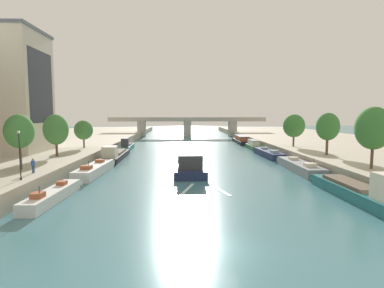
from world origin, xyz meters
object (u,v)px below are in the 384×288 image
object	(u,v)px
moored_boat_left_gap_after	(127,146)
tree_left_by_lamp	(84,130)
moored_boat_right_upstream	(241,140)
moored_boat_left_upstream	(54,195)
moored_boat_right_downstream	(268,153)
moored_boat_right_near	(299,166)
moored_boat_right_second	(253,145)
tree_right_end_of_row	(294,126)
tree_left_midway	(19,131)
moored_boat_right_gap_after	(361,191)
lamppost_left_bank	(20,153)
tree_right_second	(374,128)
barge_midriver	(188,161)
person_on_quay	(33,165)
tree_right_by_lamp	(328,127)
moored_boat_left_far	(115,155)
tree_left_end_of_row	(56,130)
bridge_far	(187,124)
moored_boat_left_second	(95,169)

from	to	relation	value
moored_boat_left_gap_after	tree_left_by_lamp	distance (m)	15.12
moored_boat_right_upstream	moored_boat_left_gap_after	bearing A→B (deg)	-152.37
moored_boat_left_upstream	tree_left_by_lamp	xyz separation A→B (m)	(-6.28, 30.16, 4.78)
moored_boat_right_downstream	moored_boat_left_gap_after	bearing A→B (deg)	157.00
moored_boat_right_near	moored_boat_right_second	xyz separation A→B (m)	(-0.30, 28.64, 0.27)
moored_boat_right_downstream	tree_right_end_of_row	bearing A→B (deg)	6.09
tree_left_midway	moored_boat_right_upstream	bearing A→B (deg)	55.45
tree_right_end_of_row	tree_left_by_lamp	bearing A→B (deg)	-178.80
moored_boat_right_gap_after	lamppost_left_bank	distance (m)	33.62
tree_right_second	tree_right_end_of_row	xyz separation A→B (m)	(-0.07, 25.52, -0.69)
moored_boat_right_upstream	tree_right_second	xyz separation A→B (m)	(5.20, -53.65, 5.84)
tree_left_midway	moored_boat_right_near	bearing A→B (deg)	13.11
barge_midriver	tree_right_end_of_row	world-z (taller)	tree_right_end_of_row
person_on_quay	tree_right_by_lamp	bearing A→B (deg)	18.94
barge_midriver	moored_boat_left_far	bearing A→B (deg)	146.70
tree_left_end_of_row	tree_left_by_lamp	world-z (taller)	tree_left_end_of_row
moored_boat_left_far	moored_boat_right_near	size ratio (longest dim) A/B	1.15
moored_boat_left_upstream	bridge_far	distance (m)	86.82
barge_midriver	moored_boat_left_second	bearing A→B (deg)	-158.10
barge_midriver	tree_left_midway	world-z (taller)	tree_left_midway
moored_boat_right_gap_after	bridge_far	xyz separation A→B (m)	(-15.02, 86.92, 3.56)
moored_boat_right_near	bridge_far	world-z (taller)	bridge_far
moored_boat_left_upstream	tree_right_second	xyz separation A→B (m)	(35.26, 5.51, 6.20)
barge_midriver	lamppost_left_bank	xyz separation A→B (m)	(-17.10, -18.06, 3.70)
moored_boat_left_far	tree_right_second	bearing A→B (deg)	-32.23
tree_left_by_lamp	tree_right_by_lamp	xyz separation A→B (m)	(41.97, -12.36, 1.10)
barge_midriver	moored_boat_left_second	size ratio (longest dim) A/B	1.90
tree_right_second	tree_right_end_of_row	world-z (taller)	tree_right_second
moored_boat_right_gap_after	moored_boat_left_upstream	bearing A→B (deg)	177.16
barge_midriver	moored_boat_right_second	size ratio (longest dim) A/B	2.33
tree_right_end_of_row	lamppost_left_bank	xyz separation A→B (m)	(-38.58, -30.35, -1.48)
moored_boat_left_second	moored_boat_right_downstream	size ratio (longest dim) A/B	0.93
moored_boat_left_second	bridge_far	size ratio (longest dim) A/B	0.22
moored_boat_right_downstream	tree_left_end_of_row	size ratio (longest dim) A/B	2.10
moored_boat_left_far	tree_left_midway	distance (m)	22.85
bridge_far	person_on_quay	xyz separation A→B (m)	(-18.78, -81.21, -1.70)
tree_left_by_lamp	tree_right_end_of_row	world-z (taller)	tree_right_end_of_row
person_on_quay	moored_boat_right_near	bearing A→B (deg)	17.41
tree_left_by_lamp	bridge_far	xyz separation A→B (m)	(21.21, 55.28, -0.79)
tree_left_midway	tree_right_second	size ratio (longest dim) A/B	0.88
barge_midriver	moored_boat_left_second	distance (m)	14.37
moored_boat_right_near	tree_left_midway	distance (m)	37.90
moored_boat_left_gap_after	lamppost_left_bank	size ratio (longest dim) A/B	2.34
barge_midriver	moored_boat_right_gap_after	world-z (taller)	moored_boat_right_gap_after
moored_boat_right_second	person_on_quay	distance (m)	51.87
moored_boat_left_second	moored_boat_right_upstream	world-z (taller)	moored_boat_left_second
moored_boat_right_second	tree_right_by_lamp	xyz separation A→B (m)	(5.77, -25.75, 5.51)
moored_boat_right_second	tree_right_second	world-z (taller)	tree_right_second
moored_boat_left_gap_after	moored_boat_right_near	world-z (taller)	moored_boat_left_gap_after
tree_right_second	moored_boat_left_gap_after	bearing A→B (deg)	133.24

